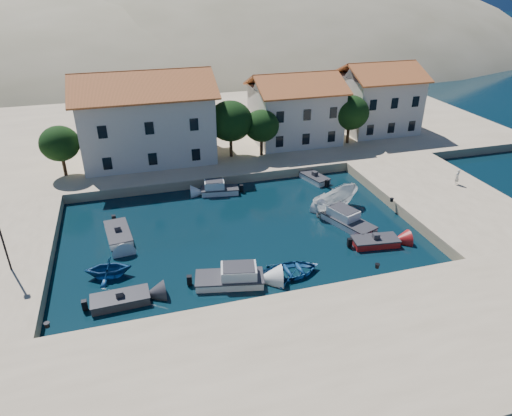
# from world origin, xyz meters

# --- Properties ---
(ground) EXTENTS (400.00, 400.00, 0.00)m
(ground) POSITION_xyz_m (0.00, 0.00, 0.00)
(ground) COLOR black
(ground) RESTS_ON ground
(quay_south) EXTENTS (52.00, 12.00, 1.00)m
(quay_south) POSITION_xyz_m (0.00, -6.00, 0.50)
(quay_south) COLOR tan
(quay_south) RESTS_ON ground
(quay_east) EXTENTS (11.00, 20.00, 1.00)m
(quay_east) POSITION_xyz_m (20.50, 10.00, 0.50)
(quay_east) COLOR tan
(quay_east) RESTS_ON ground
(quay_north) EXTENTS (80.00, 36.00, 1.00)m
(quay_north) POSITION_xyz_m (2.00, 38.00, 0.50)
(quay_north) COLOR tan
(quay_north) RESTS_ON ground
(hills) EXTENTS (254.00, 176.00, 99.00)m
(hills) POSITION_xyz_m (20.64, 123.62, -23.40)
(hills) COLOR gray
(hills) RESTS_ON ground
(building_left) EXTENTS (14.70, 9.45, 9.70)m
(building_left) POSITION_xyz_m (-6.00, 28.00, 5.94)
(building_left) COLOR beige
(building_left) RESTS_ON quay_north
(building_mid) EXTENTS (10.50, 8.40, 8.30)m
(building_mid) POSITION_xyz_m (12.00, 29.00, 5.22)
(building_mid) COLOR beige
(building_mid) RESTS_ON quay_north
(building_right) EXTENTS (9.45, 8.40, 8.80)m
(building_right) POSITION_xyz_m (24.00, 30.00, 5.47)
(building_right) COLOR beige
(building_right) RESTS_ON quay_north
(trees) EXTENTS (37.30, 5.30, 6.45)m
(trees) POSITION_xyz_m (4.51, 25.46, 4.84)
(trees) COLOR #382314
(trees) RESTS_ON quay_north
(bollards) EXTENTS (29.36, 9.56, 0.30)m
(bollards) POSITION_xyz_m (2.80, 3.87, 1.15)
(bollards) COLOR black
(bollards) RESTS_ON ground
(motorboat_grey_sw) EXTENTS (3.97, 1.90, 1.25)m
(motorboat_grey_sw) POSITION_xyz_m (-10.07, 3.16, 0.29)
(motorboat_grey_sw) COLOR #323035
(motorboat_grey_sw) RESTS_ON ground
(cabin_cruiser_south) EXTENTS (5.23, 3.05, 1.60)m
(cabin_cruiser_south) POSITION_xyz_m (-2.43, 3.28, 0.48)
(cabin_cruiser_south) COLOR white
(cabin_cruiser_south) RESTS_ON ground
(rowboat_south) EXTENTS (4.52, 3.33, 0.91)m
(rowboat_south) POSITION_xyz_m (2.29, 3.09, 0.00)
(rowboat_south) COLOR navy
(rowboat_south) RESTS_ON ground
(motorboat_red_se) EXTENTS (3.97, 2.14, 1.25)m
(motorboat_red_se) POSITION_xyz_m (10.32, 5.04, 0.29)
(motorboat_red_se) COLOR maroon
(motorboat_red_se) RESTS_ON ground
(cabin_cruiser_east) EXTENTS (3.70, 5.42, 1.60)m
(cabin_cruiser_east) POSITION_xyz_m (9.61, 8.54, 0.48)
(cabin_cruiser_east) COLOR white
(cabin_cruiser_east) RESTS_ON ground
(boat_east) EXTENTS (5.93, 4.07, 2.15)m
(boat_east) POSITION_xyz_m (9.72, 11.68, 0.00)
(boat_east) COLOR white
(boat_east) RESTS_ON ground
(motorboat_white_ne) EXTENTS (2.58, 3.77, 1.25)m
(motorboat_white_ne) POSITION_xyz_m (10.52, 18.46, 0.30)
(motorboat_white_ne) COLOR white
(motorboat_white_ne) RESTS_ON ground
(rowboat_west) EXTENTS (3.64, 3.23, 1.77)m
(rowboat_west) POSITION_xyz_m (-10.82, 6.61, 0.00)
(rowboat_west) COLOR navy
(rowboat_west) RESTS_ON ground
(motorboat_white_west) EXTENTS (2.40, 4.48, 1.25)m
(motorboat_white_west) POSITION_xyz_m (-10.04, 12.28, 0.29)
(motorboat_white_west) COLOR white
(motorboat_white_west) RESTS_ON ground
(cabin_cruiser_north) EXTENTS (3.97, 2.11, 1.60)m
(cabin_cruiser_north) POSITION_xyz_m (0.04, 18.19, 0.48)
(cabin_cruiser_north) COLOR white
(cabin_cruiser_north) RESTS_ON ground
(pedestrian) EXTENTS (0.66, 0.53, 1.58)m
(pedestrian) POSITION_xyz_m (22.96, 11.63, 1.79)
(pedestrian) COLOR silver
(pedestrian) RESTS_ON quay_east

